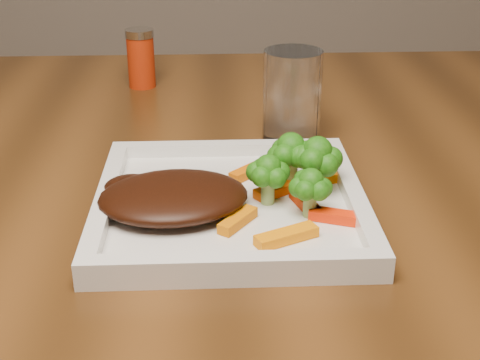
{
  "coord_description": "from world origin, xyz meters",
  "views": [
    {
      "loc": [
        0.23,
        -0.73,
        1.08
      ],
      "look_at": [
        0.25,
        -0.12,
        0.79
      ],
      "focal_mm": 50.0,
      "sensor_mm": 36.0,
      "label": 1
    }
  ],
  "objects_px": {
    "plate": "(230,207)",
    "spice_shaker": "(141,58)",
    "steak": "(173,197)",
    "drinking_glass": "(292,98)"
  },
  "relations": [
    {
      "from": "steak",
      "to": "drinking_glass",
      "type": "height_order",
      "value": "drinking_glass"
    },
    {
      "from": "plate",
      "to": "spice_shaker",
      "type": "relative_size",
      "value": 2.93
    },
    {
      "from": "steak",
      "to": "spice_shaker",
      "type": "distance_m",
      "value": 0.45
    },
    {
      "from": "plate",
      "to": "spice_shaker",
      "type": "xyz_separation_m",
      "value": [
        -0.13,
        0.43,
        0.04
      ]
    },
    {
      "from": "plate",
      "to": "spice_shaker",
      "type": "distance_m",
      "value": 0.45
    },
    {
      "from": "plate",
      "to": "drinking_glass",
      "type": "distance_m",
      "value": 0.21
    },
    {
      "from": "steak",
      "to": "spice_shaker",
      "type": "relative_size",
      "value": 1.62
    },
    {
      "from": "steak",
      "to": "plate",
      "type": "bearing_deg",
      "value": 14.32
    },
    {
      "from": "plate",
      "to": "spice_shaker",
      "type": "height_order",
      "value": "spice_shaker"
    },
    {
      "from": "plate",
      "to": "drinking_glass",
      "type": "bearing_deg",
      "value": 65.89
    }
  ]
}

